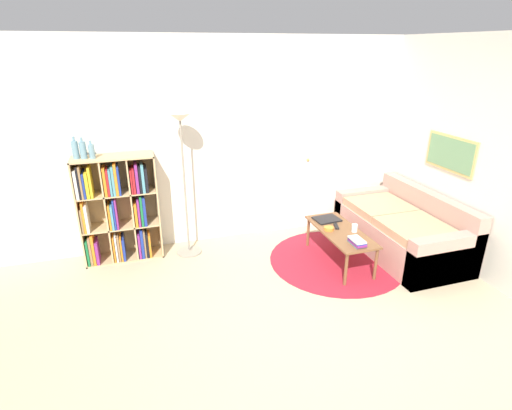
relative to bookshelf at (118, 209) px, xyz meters
name	(u,v)px	position (x,y,z in m)	size (l,w,h in m)	color
ground_plane	(311,343)	(1.57, -2.13, -0.65)	(14.00, 14.00, 0.00)	tan
wall_back	(241,143)	(1.59, 0.22, 0.64)	(7.57, 0.11, 2.60)	silver
wall_right	(452,151)	(3.88, -0.97, 0.65)	(0.08, 5.33, 2.60)	silver
rug	(336,260)	(2.49, -0.88, -0.64)	(1.63, 1.63, 0.01)	maroon
bookshelf	(118,209)	(0.00, 0.00, 0.00)	(0.91, 0.34, 1.29)	tan
floor_lamp	(182,146)	(0.80, -0.12, 0.74)	(0.31, 0.31, 1.76)	gray
couch	(404,230)	(3.44, -0.87, -0.37)	(0.91, 1.75, 0.76)	tan
coffee_table	(340,234)	(2.50, -0.91, -0.28)	(0.45, 1.06, 0.42)	brown
laptop	(327,219)	(2.49, -0.57, -0.22)	(0.33, 0.26, 0.02)	black
bowl	(329,229)	(2.37, -0.85, -0.21)	(0.12, 0.12, 0.04)	orange
book_stack_on_table	(357,242)	(2.50, -1.28, -0.20)	(0.13, 0.22, 0.07)	teal
cup	(355,228)	(2.64, -0.98, -0.18)	(0.07, 0.07, 0.09)	white
remote	(336,226)	(2.50, -0.80, -0.22)	(0.09, 0.16, 0.02)	black
bottle_left	(75,150)	(-0.36, 0.02, 0.75)	(0.07, 0.07, 0.25)	#6B93A3
bottle_middle	(83,150)	(-0.28, -0.01, 0.75)	(0.07, 0.07, 0.24)	#6B93A3
bottle_right	(92,151)	(-0.19, -0.02, 0.73)	(0.06, 0.06, 0.20)	#6B93A3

